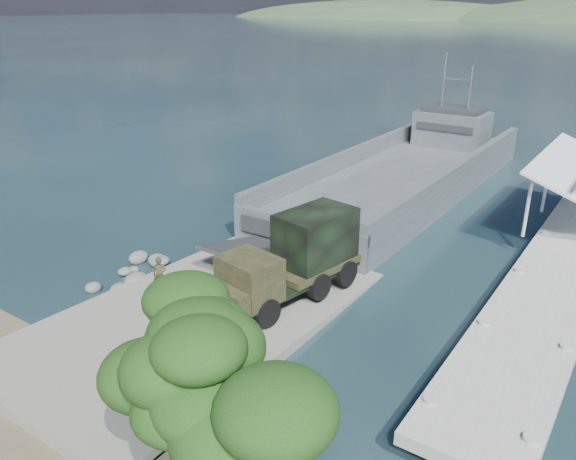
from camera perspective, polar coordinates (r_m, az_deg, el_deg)
The scene contains 7 objects.
ground at distance 27.30m, azimuth -7.43°, elevation -8.23°, with size 1400.00×1400.00×0.00m, color #162D35.
boat_ramp at distance 26.55m, azimuth -8.89°, elevation -8.63°, with size 10.00×18.00×0.50m, color gray.
shoreline_rocks at distance 31.63m, azimuth -15.31°, elevation -4.43°, with size 3.20×5.60×0.90m, color #5E5E5B, non-canonical shape.
landing_craft at distance 44.70m, azimuth 11.59°, elevation 4.90°, with size 9.25×35.70×10.58m.
military_truck at distance 26.73m, azimuth 0.68°, elevation -2.83°, with size 3.99×8.71×3.89m.
soldier at distance 27.51m, azimuth -12.83°, elevation -5.16°, with size 0.63×0.41×1.71m, color black.
overhang_tree at distance 14.51m, azimuth -9.11°, elevation -13.89°, with size 7.16×6.59×6.50m.
Camera 1 is at (16.08, -17.33, 13.64)m, focal length 35.00 mm.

